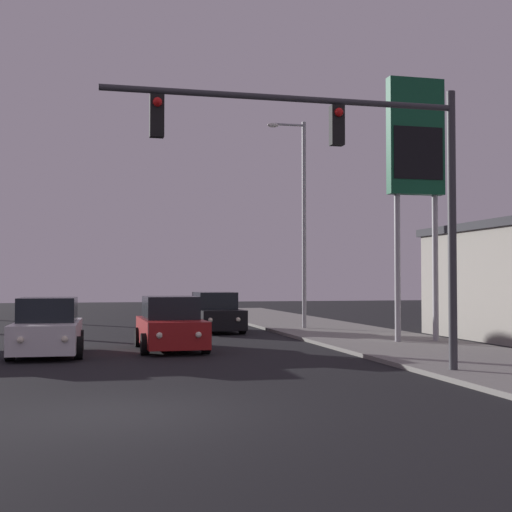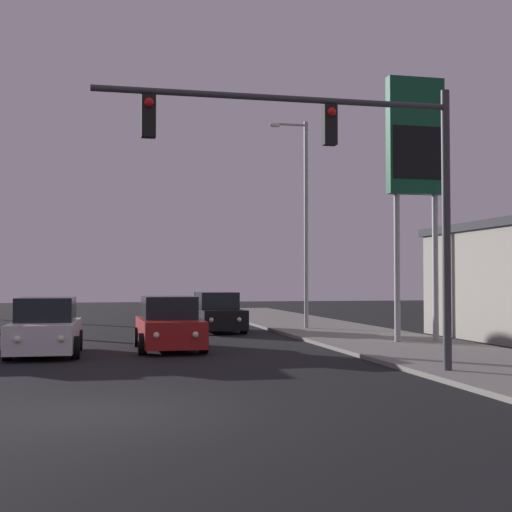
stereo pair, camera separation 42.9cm
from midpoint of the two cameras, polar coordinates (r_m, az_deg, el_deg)
ground_plane at (r=12.17m, az=-10.85°, el=-12.28°), size 120.00×120.00×0.00m
sidewalk_right at (r=24.15m, az=11.87°, el=-6.97°), size 5.00×60.00×0.12m
car_red at (r=22.64m, az=-6.43°, el=-5.55°), size 2.04×4.33×1.68m
car_black at (r=30.33m, az=-2.75°, el=-4.65°), size 2.04×4.34×1.68m
car_white at (r=21.82m, az=-15.93°, el=-5.63°), size 2.04×4.34×1.68m
traffic_light_mast at (r=16.33m, az=8.17°, el=7.16°), size 8.17×0.36×6.50m
street_lamp at (r=31.13m, az=4.19°, el=3.45°), size 1.74×0.24×9.00m
gas_station_sign at (r=25.21m, az=13.13°, el=8.21°), size 2.00×0.42×9.00m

